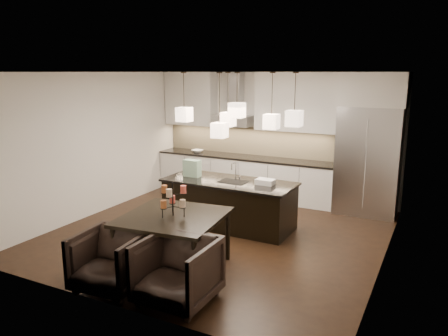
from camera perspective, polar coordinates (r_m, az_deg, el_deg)
The scene contains 37 objects.
floor at distance 7.82m, azimuth -0.67°, elevation -8.61°, with size 5.50×5.50×0.02m, color black.
ceiling at distance 7.30m, azimuth -0.73°, elevation 12.52°, with size 5.50×5.50×0.02m, color white.
wall_back at distance 9.93m, azimuth 6.75°, elevation 4.25°, with size 5.50×0.02×2.80m, color silver.
wall_front at distance 5.22m, azimuth -14.97°, elevation -3.57°, with size 5.50×0.02×2.80m, color silver.
wall_left at distance 9.04m, azimuth -16.41°, elevation 3.02°, with size 0.02×5.50×2.80m, color silver.
wall_right at distance 6.64m, azimuth 20.88°, elevation -0.56°, with size 0.02×5.50×2.80m, color silver.
refrigerator at distance 9.10m, azimuth 18.32°, elevation 0.88°, with size 1.20×0.72×2.15m, color #B7B7BA.
fridge_panel at distance 8.94m, azimuth 18.94°, elevation 9.70°, with size 1.26×0.72×0.65m, color silver.
lower_cabinets at distance 10.04m, azimuth 2.61°, elevation -1.16°, with size 4.21×0.62×0.88m, color silver.
countertop at distance 9.94m, azimuth 2.63°, elevation 1.42°, with size 4.21×0.66×0.04m, color black.
backsplash at distance 10.16m, azimuth 3.35°, elevation 3.56°, with size 4.21×0.02×0.63m, color #C7B68C.
upper_cab_left at distance 10.59m, azimuth -4.36°, elevation 9.03°, with size 1.25×0.35×1.25m, color silver.
upper_cab_right at distance 9.49m, azimuth 9.62°, elevation 8.50°, with size 1.86×0.35×1.25m, color silver.
hood_canopy at distance 9.99m, azimuth 1.22°, elevation 6.24°, with size 0.90×0.52×0.24m, color #B7B7BA.
hood_chimney at distance 10.04m, azimuth 1.52°, elevation 9.70°, with size 0.30×0.28×0.96m, color #B7B7BA.
fruit_bowl at distance 10.44m, azimuth -3.50°, elevation 2.22°, with size 0.26×0.26×0.06m, color silver.
island_body at distance 8.07m, azimuth 0.65°, elevation -4.78°, with size 2.34×0.94×0.82m, color black.
island_top at distance 7.95m, azimuth 0.65°, elevation -1.82°, with size 2.41×1.01×0.04m, color black.
faucet at distance 7.94m, azimuth 1.57°, elevation -0.38°, with size 0.09×0.22×0.36m, color silver, non-canonical shape.
tote_bag at distance 8.27m, azimuth -4.19°, elevation -0.02°, with size 0.32×0.17×0.32m, color #1B5F3A.
food_container at distance 7.72m, azimuth 5.41°, elevation -1.80°, with size 0.32×0.22×0.09m, color silver.
dining_table at distance 6.39m, azimuth -6.56°, elevation -9.64°, with size 1.36×1.36×0.82m, color black, non-canonical shape.
candelabra at distance 6.17m, azimuth -6.71°, elevation -4.06°, with size 0.39×0.39×0.48m, color black, non-canonical shape.
candle_a at distance 6.12m, azimuth -5.43°, elevation -4.62°, with size 0.08×0.08×0.11m, color #D3B18E.
candle_b at distance 6.33m, azimuth -6.77°, elevation -4.07°, with size 0.08×0.08×0.11m, color #DF5243.
candle_c at distance 6.11m, azimuth -7.91°, elevation -4.71°, with size 0.08×0.08×0.11m, color #9F5328.
candle_d at distance 6.17m, azimuth -5.33°, elevation -2.79°, with size 0.08×0.08×0.11m, color #DF5243.
candle_e at distance 6.22m, azimuth -7.81°, elevation -2.73°, with size 0.08×0.08×0.11m, color #9F5328.
candle_f at distance 6.01m, azimuth -7.18°, elevation -3.26°, with size 0.08×0.08×0.11m, color #D3B18E.
armchair_left at distance 6.00m, azimuth -14.60°, elevation -11.64°, with size 0.84×0.86×0.79m, color black.
armchair_right at distance 5.52m, azimuth -6.14°, elevation -13.26°, with size 0.88×0.91×0.82m, color black.
pendant_a at distance 8.08m, azimuth -5.22°, elevation 6.98°, with size 0.24×0.24×0.26m, color #FFDEC0.
pendant_b at distance 8.20m, azimuth 0.51°, elevation 6.37°, with size 0.24×0.24×0.26m, color #FFDEC0.
pendant_c at distance 7.69m, azimuth 1.70°, elevation 7.55°, with size 0.24×0.24×0.26m, color #FFDEC0.
pendant_d at distance 7.71m, azimuth 6.22°, elevation 6.05°, with size 0.24×0.24×0.26m, color #FFDEC0.
pendant_e at distance 7.23m, azimuth 9.15°, elevation 6.41°, with size 0.24×0.24×0.26m, color #FFDEC0.
pendant_f at distance 7.65m, azimuth -0.59°, elevation 4.95°, with size 0.24×0.24×0.26m, color #FFDEC0.
Camera 1 is at (3.40, -6.46, 2.80)m, focal length 35.00 mm.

